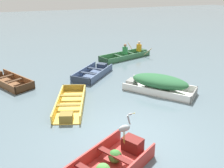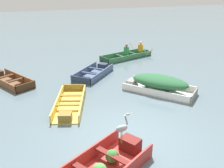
{
  "view_description": "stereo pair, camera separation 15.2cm",
  "coord_description": "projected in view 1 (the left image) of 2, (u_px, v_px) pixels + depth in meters",
  "views": [
    {
      "loc": [
        -2.77,
        -5.67,
        4.22
      ],
      "look_at": [
        0.79,
        3.32,
        0.35
      ],
      "focal_mm": 40.0,
      "sensor_mm": 36.0,
      "label": 1
    },
    {
      "loc": [
        -2.63,
        -5.72,
        4.22
      ],
      "look_at": [
        0.79,
        3.32,
        0.35
      ],
      "focal_mm": 40.0,
      "sensor_mm": 36.0,
      "label": 2
    }
  ],
  "objects": [
    {
      "name": "ground_plane",
      "position": [
        128.0,
        137.0,
        7.41
      ],
      "size": [
        80.0,
        80.0,
        0.0
      ],
      "primitive_type": "plane",
      "color": "slate"
    },
    {
      "name": "dinghy_red_foreground",
      "position": [
        109.0,
        166.0,
        5.99
      ],
      "size": [
        2.89,
        2.34,
        0.41
      ],
      "color": "#AD2D28",
      "rests_on": "ground"
    },
    {
      "name": "skiff_yellow_near_moored",
      "position": [
        70.0,
        105.0,
        9.15
      ],
      "size": [
        1.81,
        2.88,
        0.32
      ],
      "color": "#E5BC47",
      "rests_on": "ground"
    },
    {
      "name": "skiff_slate_blue_mid_moored",
      "position": [
        94.0,
        73.0,
        12.42
      ],
      "size": [
        2.5,
        2.5,
        0.34
      ],
      "color": "#475B7F",
      "rests_on": "ground"
    },
    {
      "name": "skiff_white_far_moored",
      "position": [
        159.0,
        83.0,
        10.4
      ],
      "size": [
        2.76,
        2.99,
        0.73
      ],
      "color": "white",
      "rests_on": "ground"
    },
    {
      "name": "skiff_wooden_brown_outer_moored",
      "position": [
        8.0,
        81.0,
        11.37
      ],
      "size": [
        2.08,
        2.78,
        0.34
      ],
      "color": "brown",
      "rests_on": "ground"
    },
    {
      "name": "rowboat_green_with_crew",
      "position": [
        128.0,
        55.0,
        15.4
      ],
      "size": [
        3.48,
        2.32,
        0.89
      ],
      "color": "#387047",
      "rests_on": "ground"
    },
    {
      "name": "heron_on_dinghy",
      "position": [
        125.0,
        127.0,
        6.28
      ],
      "size": [
        0.45,
        0.16,
        0.84
      ],
      "color": "olive",
      "rests_on": "dinghy_red_foreground"
    }
  ]
}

